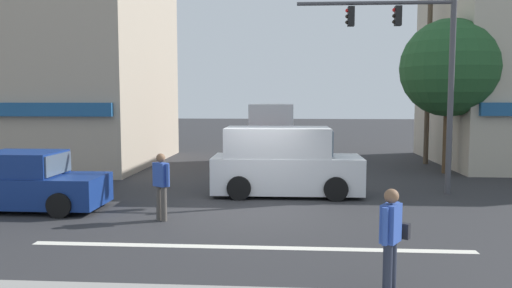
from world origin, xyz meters
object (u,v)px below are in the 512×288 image
Objects in this scene: street_tree at (449,68)px; utility_pole_near_left at (50,70)px; sedan_approaching_near at (27,184)px; pedestrian_mid_crossing at (161,183)px; traffic_light_mast at (420,61)px; box_truck_waiting_far at (273,136)px; utility_pole_far_right at (428,73)px; pedestrian_foreground_with_bag at (391,236)px; van_crossing_rightbound at (284,163)px.

utility_pole_near_left is (-15.18, -2.30, -0.15)m from street_tree.
pedestrian_mid_crossing is (3.94, -0.95, 0.24)m from sedan_approaching_near.
traffic_light_mast is 1.11× the size of box_truck_waiting_far.
utility_pole_far_right is 1.42× the size of box_truck_waiting_far.
utility_pole_near_left is 6.48m from sedan_approaching_near.
box_truck_waiting_far is at bearing 31.54° from utility_pole_near_left.
traffic_light_mast reaches higher than street_tree.
street_tree is 3.68× the size of pedestrian_mid_crossing.
utility_pole_far_right reaches higher than traffic_light_mast.
traffic_light_mast reaches higher than pedestrian_foreground_with_bag.
utility_pole_near_left is 9.88m from box_truck_waiting_far.
box_truck_waiting_far is at bearing 159.49° from street_tree.
sedan_approaching_near is 2.46× the size of pedestrian_mid_crossing.
street_tree reaches higher than sedan_approaching_near.
utility_pole_near_left is 9.01m from pedestrian_mid_crossing.
utility_pole_near_left is 1.26× the size of traffic_light_mast.
pedestrian_mid_crossing is at bearing -13.55° from sedan_approaching_near.
pedestrian_mid_crossing is (-9.36, -11.36, -3.18)m from utility_pole_far_right.
sedan_approaching_near is (-11.10, -3.13, -3.46)m from traffic_light_mast.
utility_pole_far_right is at bearing 1.61° from box_truck_waiting_far.
street_tree is 8.13m from box_truck_waiting_far.
box_truck_waiting_far is at bearing 94.82° from van_crossing_rightbound.
traffic_light_mast is 1.51× the size of sedan_approaching_near.
street_tree reaches higher than pedestrian_mid_crossing.
street_tree is 0.77× the size of utility_pole_far_right.
utility_pole_far_right reaches higher than van_crossing_rightbound.
traffic_light_mast is at bearing 73.85° from pedestrian_foreground_with_bag.
utility_pole_near_left is 1.39× the size of box_truck_waiting_far.
pedestrian_mid_crossing is (-9.42, -8.50, -3.25)m from street_tree.
sedan_approaching_near is at bearing -159.31° from van_crossing_rightbound.
utility_pole_far_right is 1.28× the size of traffic_light_mast.
traffic_light_mast reaches higher than sedan_approaching_near.
street_tree is at bearing -88.86° from utility_pole_far_right.
van_crossing_rightbound is at bearing -85.18° from box_truck_waiting_far.
utility_pole_near_left is at bearing 163.13° from van_crossing_rightbound.
sedan_approaching_near is (-13.35, -7.56, -3.49)m from street_tree.
traffic_light_mast is at bearing -9.30° from utility_pole_near_left.
box_truck_waiting_far reaches higher than pedestrian_foreground_with_bag.
utility_pole_far_right is (-0.06, 2.85, -0.06)m from street_tree.
box_truck_waiting_far reaches higher than pedestrian_mid_crossing.
van_crossing_rightbound reaches higher than sedan_approaching_near.
sedan_approaching_near is at bearing -150.50° from street_tree.
sedan_approaching_near is at bearing -141.95° from utility_pole_far_right.
pedestrian_foreground_with_bag is (-4.67, -15.79, -3.18)m from utility_pole_far_right.
utility_pole_far_right reaches higher than pedestrian_foreground_with_bag.
street_tree is 0.99× the size of traffic_light_mast.
pedestrian_foreground_with_bag is (8.63, -5.38, 0.24)m from sedan_approaching_near.
utility_pole_far_right is 16.77m from pedestrian_foreground_with_bag.
utility_pole_near_left is 1.90× the size of sedan_approaching_near.
pedestrian_foreground_with_bag is 1.00× the size of pedestrian_mid_crossing.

